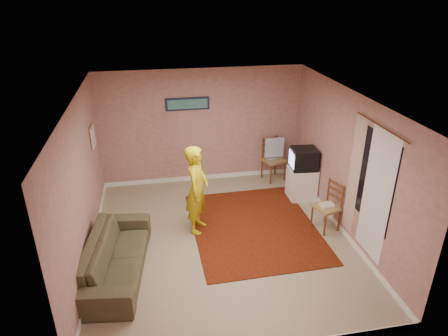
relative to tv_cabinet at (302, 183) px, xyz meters
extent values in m
plane|color=gray|center=(-1.95, -1.23, -0.35)|extent=(5.00, 5.00, 0.00)
cube|color=tan|center=(-1.95, 1.27, 0.95)|extent=(4.50, 0.02, 2.60)
cube|color=tan|center=(-1.95, -3.73, 0.95)|extent=(4.50, 0.02, 2.60)
cube|color=tan|center=(-4.20, -1.23, 0.95)|extent=(0.02, 5.00, 2.60)
cube|color=tan|center=(0.30, -1.23, 0.95)|extent=(0.02, 5.00, 2.60)
cube|color=silver|center=(-1.95, -1.23, 2.25)|extent=(4.50, 5.00, 0.02)
cube|color=white|center=(-1.95, 1.26, -0.30)|extent=(4.50, 0.02, 0.10)
cube|color=white|center=(-4.19, -1.23, -0.30)|extent=(0.02, 5.00, 0.10)
cube|color=white|center=(0.29, -1.23, -0.30)|extent=(0.02, 5.00, 0.10)
cube|color=black|center=(0.29, -2.13, 1.10)|extent=(0.01, 1.10, 1.50)
cube|color=white|center=(0.28, -2.28, 0.90)|extent=(0.01, 0.75, 2.10)
cube|color=beige|center=(0.26, -1.58, 0.90)|extent=(0.01, 0.35, 2.10)
cylinder|color=brown|center=(0.25, -2.13, 1.97)|extent=(0.02, 1.40, 0.02)
cube|color=#141B37|center=(-2.25, 1.24, 1.50)|extent=(0.95, 0.03, 0.28)
cube|color=navy|center=(-2.25, 1.22, 1.50)|extent=(0.86, 0.01, 0.20)
cube|color=#CFB98E|center=(-4.17, 0.37, 1.20)|extent=(0.03, 0.38, 0.42)
cube|color=#B5BFC6|center=(-4.15, 0.37, 1.20)|extent=(0.01, 0.30, 0.34)
cube|color=#320C05|center=(-1.28, -0.93, -0.34)|extent=(2.33, 2.89, 0.02)
cube|color=white|center=(0.00, 0.00, 0.00)|extent=(0.54, 0.49, 0.69)
cube|color=black|center=(0.00, 0.00, 0.57)|extent=(0.54, 0.50, 0.44)
cube|color=#8CB2F2|center=(-0.26, 0.02, 0.57)|extent=(0.05, 0.37, 0.31)
cube|color=#A68350|center=(-0.33, 0.97, 0.14)|extent=(0.56, 0.55, 0.05)
cube|color=brown|center=(-0.33, 0.97, 0.39)|extent=(0.44, 0.18, 0.52)
cube|color=silver|center=(-0.33, 0.97, 0.19)|extent=(0.37, 0.31, 0.05)
cube|color=#809FD2|center=(-0.33, 0.97, 0.46)|extent=(0.44, 0.05, 0.46)
cube|color=#A68350|center=(0.02, -1.22, 0.11)|extent=(0.52, 0.53, 0.05)
cube|color=brown|center=(0.02, -1.22, 0.35)|extent=(0.17, 0.41, 0.48)
cube|color=white|center=(0.02, -1.22, 0.16)|extent=(0.25, 0.19, 0.05)
imported|color=#4E472F|center=(-3.75, -1.80, -0.03)|extent=(1.11, 2.24, 0.63)
imported|color=gold|center=(-2.33, -0.81, 0.49)|extent=(0.59, 0.72, 1.68)
camera|label=1|loc=(-3.01, -7.14, 3.87)|focal=32.00mm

